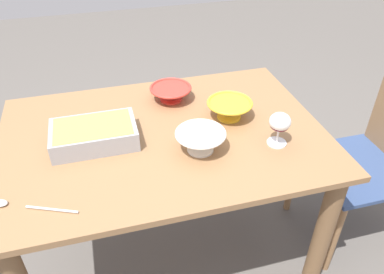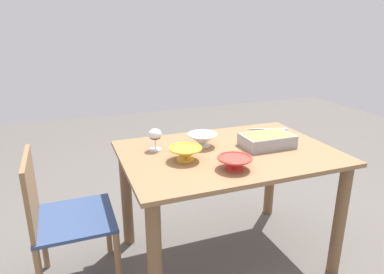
{
  "view_description": "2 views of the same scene",
  "coord_description": "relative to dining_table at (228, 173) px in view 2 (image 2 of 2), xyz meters",
  "views": [
    {
      "loc": [
        -0.22,
        -1.22,
        1.64
      ],
      "look_at": [
        0.09,
        -0.1,
        0.79
      ],
      "focal_mm": 35.58,
      "sensor_mm": 36.0,
      "label": 1
    },
    {
      "loc": [
        0.91,
        1.77,
        1.51
      ],
      "look_at": [
        0.2,
        -0.1,
        0.84
      ],
      "focal_mm": 32.47,
      "sensor_mm": 36.0,
      "label": 2
    }
  ],
  "objects": [
    {
      "name": "serving_bowl",
      "position": [
        0.09,
        0.25,
        0.18
      ],
      "size": [
        0.19,
        0.19,
        0.07
      ],
      "color": "red",
      "rests_on": "dining_table"
    },
    {
      "name": "chair",
      "position": [
        1.0,
        -0.09,
        -0.14
      ],
      "size": [
        0.44,
        0.45,
        0.84
      ],
      "color": "#334772",
      "rests_on": "ground_plane"
    },
    {
      "name": "ground_plane",
      "position": [
        0.0,
        0.0,
        -0.61
      ],
      "size": [
        8.0,
        8.0,
        0.0
      ],
      "primitive_type": "plane",
      "color": "#5B5651"
    },
    {
      "name": "wine_glass",
      "position": [
        0.41,
        -0.18,
        0.24
      ],
      "size": [
        0.08,
        0.08,
        0.14
      ],
      "color": "white",
      "rests_on": "dining_table"
    },
    {
      "name": "casserole_dish",
      "position": [
        -0.27,
        0.01,
        0.19
      ],
      "size": [
        0.32,
        0.2,
        0.08
      ],
      "color": "#99999E",
      "rests_on": "dining_table"
    },
    {
      "name": "small_bowl",
      "position": [
        0.11,
        -0.14,
        0.19
      ],
      "size": [
        0.19,
        0.19,
        0.08
      ],
      "color": "white",
      "rests_on": "dining_table"
    },
    {
      "name": "serving_spoon",
      "position": [
        -0.52,
        -0.27,
        0.15
      ],
      "size": [
        0.26,
        0.13,
        0.01
      ],
      "color": "silver",
      "rests_on": "dining_table"
    },
    {
      "name": "dining_table",
      "position": [
        0.0,
        0.0,
        0.0
      ],
      "size": [
        1.29,
        0.89,
        0.75
      ],
      "color": "olive",
      "rests_on": "ground_plane"
    },
    {
      "name": "mixing_bowl",
      "position": [
        0.29,
        0.04,
        0.19
      ],
      "size": [
        0.19,
        0.19,
        0.08
      ],
      "color": "yellow",
      "rests_on": "dining_table"
    }
  ]
}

